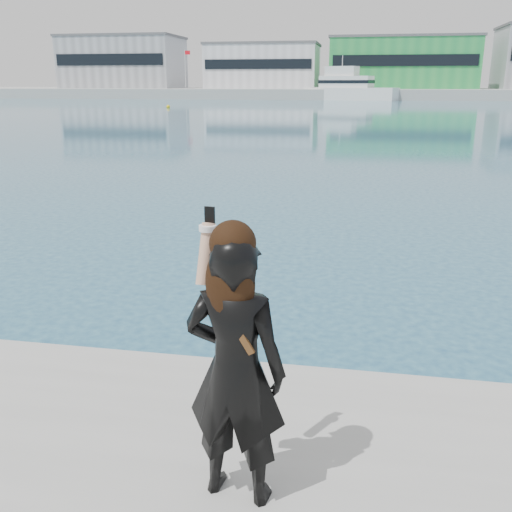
{
  "coord_description": "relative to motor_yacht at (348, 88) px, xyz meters",
  "views": [
    {
      "loc": [
        0.55,
        -3.88,
        3.38
      ],
      "look_at": [
        -0.14,
        -0.12,
        2.21
      ],
      "focal_mm": 40.0,
      "sensor_mm": 36.0,
      "label": 1
    }
  ],
  "objects": [
    {
      "name": "warehouse_green",
      "position": [
        10.56,
        16.93,
        4.96
      ],
      "size": [
        30.6,
        16.36,
        10.5
      ],
      "color": "green",
      "rests_on": "far_quay"
    },
    {
      "name": "ground",
      "position": [
        2.56,
        -111.05,
        -2.3
      ],
      "size": [
        500.0,
        500.0,
        0.0
      ],
      "primitive_type": "plane",
      "color": "navy",
      "rests_on": "ground"
    },
    {
      "name": "warehouse_white",
      "position": [
        -19.44,
        16.93,
        4.46
      ],
      "size": [
        24.48,
        15.35,
        9.5
      ],
      "color": "silver",
      "rests_on": "far_quay"
    },
    {
      "name": "far_quay",
      "position": [
        2.56,
        18.95,
        -1.3
      ],
      "size": [
        320.0,
        40.0,
        2.0
      ],
      "primitive_type": "cube",
      "color": "#9E9E99",
      "rests_on": "ground"
    },
    {
      "name": "woman",
      "position": [
        2.42,
        -111.87,
        -0.56
      ],
      "size": [
        0.69,
        0.5,
        1.86
      ],
      "rotation": [
        0.0,
        0.0,
        3.01
      ],
      "color": "black",
      "rests_on": "near_quay"
    },
    {
      "name": "flagpole_left",
      "position": [
        -35.34,
        9.95,
        4.24
      ],
      "size": [
        1.28,
        0.16,
        8.0
      ],
      "color": "silver",
      "rests_on": "far_quay"
    },
    {
      "name": "warehouse_grey_left",
      "position": [
        -52.44,
        16.93,
        5.46
      ],
      "size": [
        26.52,
        16.36,
        11.5
      ],
      "color": "gray",
      "rests_on": "far_quay"
    },
    {
      "name": "buoy_far",
      "position": [
        -23.06,
        -38.55,
        -2.3
      ],
      "size": [
        0.5,
        0.5,
        0.5
      ],
      "primitive_type": "sphere",
      "color": "yellow",
      "rests_on": "ground"
    },
    {
      "name": "flagpole_right",
      "position": [
        24.66,
        9.95,
        4.24
      ],
      "size": [
        1.28,
        0.16,
        8.0
      ],
      "color": "silver",
      "rests_on": "far_quay"
    },
    {
      "name": "motor_yacht",
      "position": [
        0.0,
        0.0,
        0.0
      ],
      "size": [
        18.16,
        10.14,
        8.18
      ],
      "rotation": [
        0.0,
        0.0,
        -0.32
      ],
      "color": "white",
      "rests_on": "ground"
    }
  ]
}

